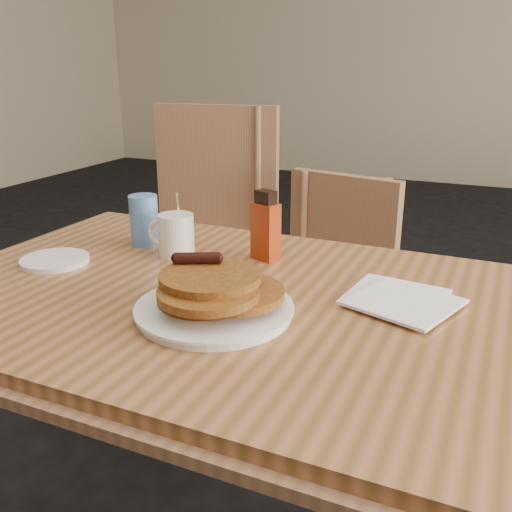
{
  "coord_description": "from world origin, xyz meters",
  "views": [
    {
      "loc": [
        0.44,
        -0.97,
        1.19
      ],
      "look_at": [
        0.0,
        0.03,
        0.81
      ],
      "focal_mm": 40.0,
      "sensor_mm": 36.0,
      "label": 1
    }
  ],
  "objects_px": {
    "main_table": "(226,311)",
    "syrup_bottle": "(266,228)",
    "coffee_mug": "(175,234)",
    "pancake_plate": "(214,299)",
    "chair_wall_extra": "(204,224)",
    "blue_tumbler": "(144,220)",
    "chair_main_far": "(333,286)"
  },
  "relations": [
    {
      "from": "main_table",
      "to": "syrup_bottle",
      "type": "relative_size",
      "value": 7.99
    },
    {
      "from": "coffee_mug",
      "to": "syrup_bottle",
      "type": "distance_m",
      "value": 0.21
    },
    {
      "from": "pancake_plate",
      "to": "coffee_mug",
      "type": "height_order",
      "value": "coffee_mug"
    },
    {
      "from": "chair_wall_extra",
      "to": "blue_tumbler",
      "type": "xyz_separation_m",
      "value": [
        0.18,
        -0.62,
        0.19
      ]
    },
    {
      "from": "pancake_plate",
      "to": "main_table",
      "type": "bearing_deg",
      "value": 105.97
    },
    {
      "from": "main_table",
      "to": "blue_tumbler",
      "type": "bearing_deg",
      "value": 148.51
    },
    {
      "from": "syrup_bottle",
      "to": "chair_main_far",
      "type": "bearing_deg",
      "value": 108.28
    },
    {
      "from": "pancake_plate",
      "to": "coffee_mug",
      "type": "xyz_separation_m",
      "value": [
        -0.24,
        0.26,
        0.02
      ]
    },
    {
      "from": "main_table",
      "to": "syrup_bottle",
      "type": "distance_m",
      "value": 0.24
    },
    {
      "from": "main_table",
      "to": "blue_tumbler",
      "type": "height_order",
      "value": "blue_tumbler"
    },
    {
      "from": "chair_wall_extra",
      "to": "coffee_mug",
      "type": "bearing_deg",
      "value": -72.82
    },
    {
      "from": "chair_wall_extra",
      "to": "syrup_bottle",
      "type": "bearing_deg",
      "value": -57.29
    },
    {
      "from": "chair_main_far",
      "to": "chair_wall_extra",
      "type": "distance_m",
      "value": 0.54
    },
    {
      "from": "coffee_mug",
      "to": "syrup_bottle",
      "type": "bearing_deg",
      "value": 25.7
    },
    {
      "from": "main_table",
      "to": "chair_main_far",
      "type": "height_order",
      "value": "chair_main_far"
    },
    {
      "from": "chair_wall_extra",
      "to": "coffee_mug",
      "type": "xyz_separation_m",
      "value": [
        0.29,
        -0.67,
        0.18
      ]
    },
    {
      "from": "chair_wall_extra",
      "to": "blue_tumbler",
      "type": "distance_m",
      "value": 0.68
    },
    {
      "from": "chair_main_far",
      "to": "coffee_mug",
      "type": "bearing_deg",
      "value": -98.89
    },
    {
      "from": "main_table",
      "to": "syrup_bottle",
      "type": "bearing_deg",
      "value": 91.22
    },
    {
      "from": "pancake_plate",
      "to": "blue_tumbler",
      "type": "xyz_separation_m",
      "value": [
        -0.35,
        0.3,
        0.03
      ]
    },
    {
      "from": "pancake_plate",
      "to": "syrup_bottle",
      "type": "relative_size",
      "value": 1.79
    },
    {
      "from": "chair_wall_extra",
      "to": "pancake_plate",
      "type": "relative_size",
      "value": 3.6
    },
    {
      "from": "chair_wall_extra",
      "to": "syrup_bottle",
      "type": "xyz_separation_m",
      "value": [
        0.5,
        -0.61,
        0.21
      ]
    },
    {
      "from": "chair_main_far",
      "to": "pancake_plate",
      "type": "distance_m",
      "value": 0.86
    },
    {
      "from": "main_table",
      "to": "coffee_mug",
      "type": "xyz_separation_m",
      "value": [
        -0.21,
        0.15,
        0.09
      ]
    },
    {
      "from": "syrup_bottle",
      "to": "blue_tumbler",
      "type": "xyz_separation_m",
      "value": [
        -0.32,
        -0.02,
        -0.01
      ]
    },
    {
      "from": "main_table",
      "to": "chair_main_far",
      "type": "relative_size",
      "value": 1.52
    },
    {
      "from": "blue_tumbler",
      "to": "coffee_mug",
      "type": "bearing_deg",
      "value": -20.28
    },
    {
      "from": "main_table",
      "to": "coffee_mug",
      "type": "height_order",
      "value": "coffee_mug"
    },
    {
      "from": "chair_wall_extra",
      "to": "main_table",
      "type": "bearing_deg",
      "value": -65.22
    },
    {
      "from": "blue_tumbler",
      "to": "main_table",
      "type": "bearing_deg",
      "value": -31.49
    },
    {
      "from": "chair_main_far",
      "to": "blue_tumbler",
      "type": "xyz_separation_m",
      "value": [
        -0.34,
        -0.52,
        0.31
      ]
    }
  ]
}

